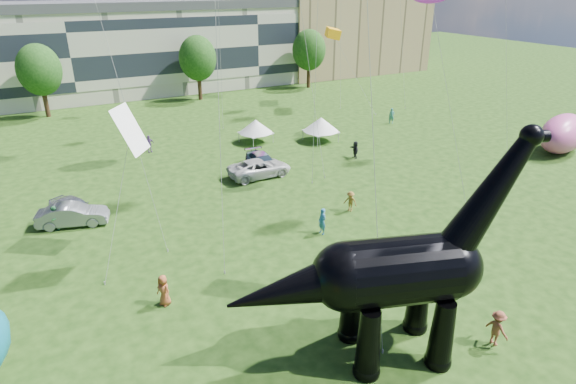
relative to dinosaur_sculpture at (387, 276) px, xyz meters
name	(u,v)px	position (x,y,z in m)	size (l,w,h in m)	color
ground	(399,339)	(1.33, 0.21, -4.16)	(220.00, 220.00, 0.00)	#16330C
terrace_row	(67,56)	(-6.67, 62.21, 1.84)	(78.00, 11.00, 12.00)	beige
apartment_block	(342,8)	(41.33, 65.21, 6.84)	(28.00, 18.00, 22.00)	tan
tree_mid_left	(38,66)	(-10.67, 53.21, 2.13)	(5.20, 5.20, 9.44)	#382314
tree_mid_right	(197,55)	(9.33, 53.21, 2.13)	(5.20, 5.20, 9.44)	#382314
tree_far_right	(309,47)	(27.33, 53.21, 2.13)	(5.20, 5.20, 9.44)	#382314
dinosaur_sculpture	(387,276)	(0.00, 0.00, 0.00)	(13.36, 6.03, 11.02)	black
car_silver	(74,207)	(-10.87, 21.59, -3.43)	(1.73, 4.30, 1.47)	#BCBCC1
car_grey	(72,215)	(-11.12, 20.25, -3.38)	(1.65, 4.74, 1.56)	gray
car_white	(260,168)	(4.30, 22.36, -3.38)	(2.57, 5.58, 1.55)	silver
car_dark	(262,162)	(5.25, 23.82, -3.45)	(1.99, 4.89, 1.42)	#595960
gazebo_near	(256,126)	(8.07, 31.36, -2.44)	(4.16, 4.16, 2.45)	silver
gazebo_far	(321,125)	(14.34, 28.48, -2.35)	(3.94, 3.94, 2.57)	white
inflatable_pink	(563,133)	(33.71, 14.20, -2.28)	(7.53, 3.76, 3.76)	#DC55A1
visitors	(238,211)	(-0.70, 15.20, -3.29)	(50.99, 36.48, 1.85)	teal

